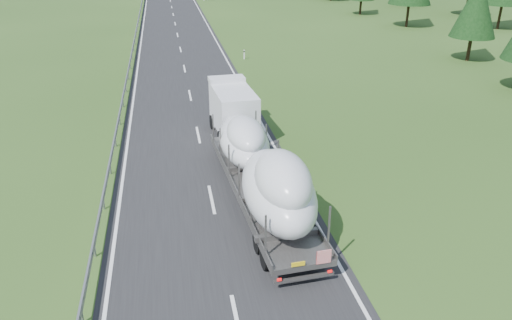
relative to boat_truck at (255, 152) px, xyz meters
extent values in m
plane|color=#2A4818|center=(-2.34, -0.61, -2.19)|extent=(400.00, 400.00, 0.00)
cylinder|color=slate|center=(-7.64, -0.61, -1.89)|extent=(0.10, 0.10, 0.60)
cube|color=silver|center=(4.16, 29.39, -1.69)|extent=(0.12, 0.07, 1.00)
cube|color=black|center=(4.16, 29.39, -1.37)|extent=(0.13, 0.08, 0.12)
cylinder|color=black|center=(41.86, 40.86, -0.20)|extent=(0.36, 0.36, 3.97)
cylinder|color=black|center=(44.35, 53.00, -0.14)|extent=(0.36, 0.36, 4.09)
cylinder|color=black|center=(27.25, 24.49, -0.72)|extent=(0.36, 0.36, 2.93)
cone|color=black|center=(27.25, 24.49, 3.35)|extent=(4.56, 4.56, 6.11)
cylinder|color=black|center=(30.05, 44.69, -0.32)|extent=(0.36, 0.36, 3.75)
cylinder|color=black|center=(27.80, 56.90, -0.80)|extent=(0.36, 0.36, 2.78)
cube|color=silver|center=(0.00, 7.78, -0.35)|extent=(2.74, 4.98, 2.70)
cube|color=black|center=(0.00, 10.24, 0.13)|extent=(2.22, 0.23, 1.35)
cube|color=silver|center=(0.00, 9.90, 1.14)|extent=(2.49, 1.32, 0.29)
cube|color=#605D5A|center=(0.00, 6.81, -1.66)|extent=(2.61, 3.06, 0.24)
cylinder|color=black|center=(-1.11, 9.52, -1.71)|extent=(0.40, 0.99, 0.97)
cylinder|color=black|center=(1.11, 9.52, -1.71)|extent=(0.40, 0.99, 0.97)
cylinder|color=black|center=(-1.11, 6.43, -1.71)|extent=(0.40, 0.99, 0.97)
cylinder|color=black|center=(1.11, 6.43, -1.71)|extent=(0.40, 0.99, 0.97)
cube|color=#605D5A|center=(0.00, -1.40, -1.30)|extent=(3.53, 13.67, 0.25)
cube|color=#605D5A|center=(-1.28, -1.40, -1.06)|extent=(0.99, 13.49, 0.23)
cube|color=#605D5A|center=(1.28, -1.40, -1.06)|extent=(0.99, 13.49, 0.23)
cube|color=#605D5A|center=(-1.28, -7.19, -0.26)|extent=(0.07, 0.07, 1.83)
cube|color=#605D5A|center=(1.28, -7.19, -0.26)|extent=(0.07, 0.07, 1.83)
cube|color=#605D5A|center=(-1.28, -4.87, -0.26)|extent=(0.07, 0.07, 1.83)
cube|color=#605D5A|center=(1.28, -4.87, -0.26)|extent=(0.07, 0.07, 1.83)
cube|color=#605D5A|center=(-1.28, -2.56, -0.26)|extent=(0.07, 0.07, 1.83)
cube|color=#605D5A|center=(1.28, -2.56, -0.26)|extent=(0.07, 0.07, 1.83)
cube|color=#605D5A|center=(-1.28, -0.24, -0.26)|extent=(0.07, 0.07, 1.83)
cube|color=#605D5A|center=(1.28, -0.24, -0.26)|extent=(0.07, 0.07, 1.83)
cube|color=#605D5A|center=(-1.28, 2.08, -0.26)|extent=(0.07, 0.07, 1.83)
cube|color=#605D5A|center=(1.28, 2.08, -0.26)|extent=(0.07, 0.07, 1.83)
cube|color=#605D5A|center=(-1.28, 4.40, -0.26)|extent=(0.07, 0.07, 1.83)
cube|color=#605D5A|center=(1.28, 4.40, -0.26)|extent=(0.07, 0.07, 1.83)
cylinder|color=black|center=(-1.06, -6.61, -1.71)|extent=(0.45, 0.99, 0.97)
cylinder|color=black|center=(1.06, -6.61, -1.71)|extent=(0.45, 0.99, 0.97)
cylinder|color=black|center=(-1.06, -5.45, -1.71)|extent=(0.45, 0.99, 0.97)
cylinder|color=black|center=(1.06, -5.45, -1.71)|extent=(0.45, 0.99, 0.97)
cube|color=#605D5A|center=(0.00, -8.11, -1.76)|extent=(2.42, 0.28, 0.12)
cube|color=red|center=(0.72, -8.18, -0.89)|extent=(0.58, 0.08, 0.58)
cube|color=yellow|center=(-0.29, -8.18, -1.03)|extent=(0.53, 0.08, 0.17)
cube|color=red|center=(-1.01, -8.18, -1.61)|extent=(0.18, 0.07, 0.10)
cube|color=red|center=(1.01, -8.18, -1.61)|extent=(0.18, 0.07, 0.10)
ellipsoid|color=silver|center=(0.00, -4.49, 0.15)|extent=(3.42, 6.84, 2.64)
ellipsoid|color=silver|center=(0.00, -5.32, 1.07)|extent=(2.54, 4.36, 2.11)
ellipsoid|color=silver|center=(0.00, 2.08, -0.18)|extent=(3.07, 6.63, 1.99)
ellipsoid|color=silver|center=(0.00, 1.27, 0.51)|extent=(2.28, 4.22, 1.59)
camera|label=1|loc=(-4.11, -22.91, 10.26)|focal=35.00mm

